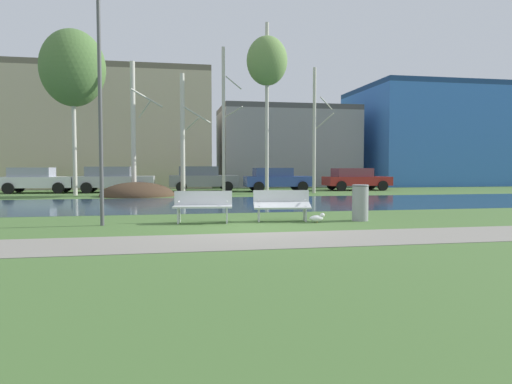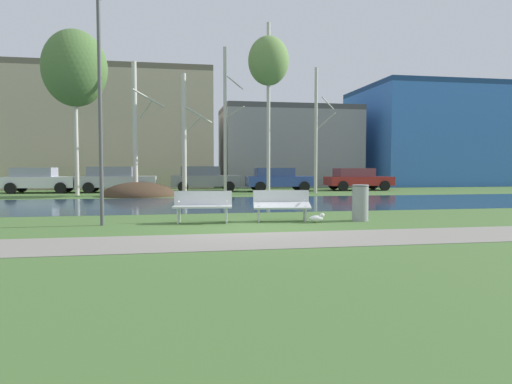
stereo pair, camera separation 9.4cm
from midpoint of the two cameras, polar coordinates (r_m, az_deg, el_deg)
name	(u,v)px [view 1 (the left image)]	position (r m, az deg, el deg)	size (l,w,h in m)	color
ground_plane	(213,200)	(21.69, -5.44, -0.95)	(120.00, 120.00, 0.00)	#476B33
paved_path_strip	(267,240)	(9.76, 1.09, -5.94)	(60.00, 2.15, 0.01)	gray
river_band	(218,204)	(19.31, -4.79, -1.44)	(80.00, 7.89, 0.01)	#284256
soil_mound	(138,196)	(24.95, -14.47, -0.50)	(3.86, 3.39, 1.47)	#423021
bench_left	(203,206)	(12.80, -6.76, -1.69)	(1.66, 0.77, 0.87)	silver
bench_right	(282,205)	(13.14, 2.99, -1.55)	(1.66, 0.77, 0.87)	silver
trash_bin	(360,202)	(13.53, 12.50, -1.22)	(0.48, 0.48, 1.03)	gray
seagull	(317,218)	(12.87, 7.33, -3.18)	(0.47, 0.18, 0.27)	white
streetlamp	(100,71)	(12.99, -18.89, 13.90)	(0.32, 0.32, 6.12)	#4C4C51
birch_far_left	(73,68)	(27.01, -21.70, 13.94)	(3.35, 3.35, 8.73)	beige
birch_left	(134,127)	(25.45, -14.88, 7.68)	(1.68, 2.49, 7.04)	beige
birch_center_left	(183,134)	(25.54, -9.03, 7.11)	(1.65, 2.43, 6.54)	beige
birch_center	(224,121)	(25.28, -4.07, 8.76)	(1.13, 2.01, 7.92)	#BCB7A8
birch_center_right	(267,62)	(26.19, 1.25, 15.68)	(2.22, 2.22, 9.35)	#BCB7A8
birch_right	(315,130)	(27.20, 7.15, 7.59)	(1.26, 2.20, 7.22)	#BCB7A8
parked_van_nearest_white	(36,180)	(29.93, -25.47, 1.39)	(4.08, 2.12, 1.49)	silver
parked_sedan_second_silver	(114,179)	(28.92, -17.20, 1.55)	(4.58, 2.05, 1.54)	#B2B5BC
parked_hatch_third_grey	(202,178)	(29.09, -6.71, 1.69)	(4.28, 2.18, 1.55)	slate
parked_wagon_fourth_blue	(276,179)	(28.80, 2.43, 1.61)	(4.14, 2.12, 1.46)	#2D4793
parked_suv_fifth_red	(355,179)	(30.89, 12.02, 1.63)	(4.23, 2.18, 1.43)	maroon
building_beige_block	(88,129)	(36.49, -20.03, 7.27)	(17.55, 7.04, 8.56)	#BCAD8E
building_grey_warehouse	(286,147)	(37.78, 3.59, 5.55)	(10.56, 6.70, 6.25)	gray
building_blue_store	(449,137)	(43.76, 22.57, 6.27)	(16.06, 9.80, 8.20)	#3870C6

